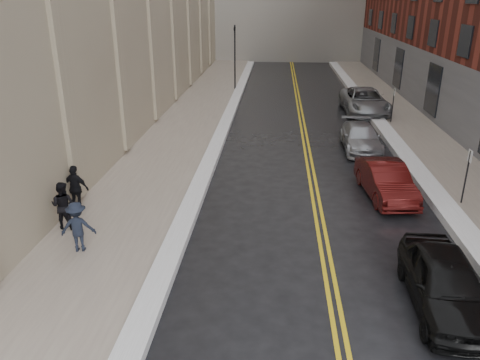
% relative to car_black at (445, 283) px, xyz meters
% --- Properties ---
extents(ground, '(160.00, 160.00, 0.00)m').
position_rel_car_black_xyz_m(ground, '(-5.20, -1.67, -0.72)').
color(ground, black).
rests_on(ground, ground).
extents(sidewalk_left, '(4.00, 64.00, 0.15)m').
position_rel_car_black_xyz_m(sidewalk_left, '(-9.70, 14.33, -0.65)').
color(sidewalk_left, gray).
rests_on(sidewalk_left, ground).
extents(sidewalk_right, '(3.00, 64.00, 0.15)m').
position_rel_car_black_xyz_m(sidewalk_right, '(3.80, 14.33, -0.65)').
color(sidewalk_right, gray).
rests_on(sidewalk_right, ground).
extents(lane_stripe_a, '(0.12, 64.00, 0.01)m').
position_rel_car_black_xyz_m(lane_stripe_a, '(-2.82, 14.33, -0.72)').
color(lane_stripe_a, gold).
rests_on(lane_stripe_a, ground).
extents(lane_stripe_b, '(0.12, 64.00, 0.01)m').
position_rel_car_black_xyz_m(lane_stripe_b, '(-2.58, 14.33, -0.72)').
color(lane_stripe_b, gold).
rests_on(lane_stripe_b, ground).
extents(snow_ridge_left, '(0.70, 60.80, 0.26)m').
position_rel_car_black_xyz_m(snow_ridge_left, '(-7.40, 14.33, -0.59)').
color(snow_ridge_left, white).
rests_on(snow_ridge_left, ground).
extents(snow_ridge_right, '(0.85, 60.80, 0.30)m').
position_rel_car_black_xyz_m(snow_ridge_right, '(1.95, 14.33, -0.57)').
color(snow_ridge_right, white).
rests_on(snow_ridge_right, ground).
extents(traffic_signal, '(0.18, 0.15, 5.20)m').
position_rel_car_black_xyz_m(traffic_signal, '(-7.80, 28.33, 2.36)').
color(traffic_signal, black).
rests_on(traffic_signal, ground).
extents(parking_sign_near, '(0.06, 0.35, 2.23)m').
position_rel_car_black_xyz_m(parking_sign_near, '(2.70, 6.33, 0.63)').
color(parking_sign_near, black).
rests_on(parking_sign_near, ground).
extents(parking_sign_far, '(0.06, 0.35, 2.23)m').
position_rel_car_black_xyz_m(parking_sign_far, '(2.70, 18.33, 0.63)').
color(parking_sign_far, black).
rests_on(parking_sign_far, ground).
extents(car_black, '(1.84, 4.29, 1.44)m').
position_rel_car_black_xyz_m(car_black, '(0.00, 0.00, 0.00)').
color(car_black, black).
rests_on(car_black, ground).
extents(car_maroon, '(1.88, 4.27, 1.37)m').
position_rel_car_black_xyz_m(car_maroon, '(0.00, 7.03, -0.04)').
color(car_maroon, '#400C0B').
rests_on(car_maroon, ground).
extents(car_silver_near, '(1.83, 4.43, 1.28)m').
position_rel_car_black_xyz_m(car_silver_near, '(0.00, 13.09, -0.08)').
color(car_silver_near, '#94969B').
rests_on(car_silver_near, ground).
extents(car_silver_far, '(2.84, 5.93, 1.63)m').
position_rel_car_black_xyz_m(car_silver_far, '(1.52, 21.18, 0.09)').
color(car_silver_far, gray).
rests_on(car_silver_far, ground).
extents(pedestrian_a, '(0.82, 0.66, 1.63)m').
position_rel_car_black_xyz_m(pedestrian_a, '(-11.28, 3.22, 0.24)').
color(pedestrian_a, black).
rests_on(pedestrian_a, sidewalk_left).
extents(pedestrian_b, '(1.12, 0.79, 1.58)m').
position_rel_car_black_xyz_m(pedestrian_b, '(-10.20, 1.81, 0.22)').
color(pedestrian_b, black).
rests_on(pedestrian_b, sidewalk_left).
extents(pedestrian_c, '(1.06, 0.59, 1.70)m').
position_rel_car_black_xyz_m(pedestrian_c, '(-11.40, 4.59, 0.28)').
color(pedestrian_c, black).
rests_on(pedestrian_c, sidewalk_left).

